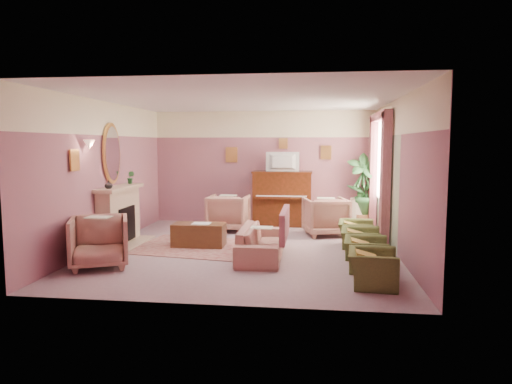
# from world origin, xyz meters

# --- Properties ---
(floor) EXTENTS (5.50, 6.00, 0.01)m
(floor) POSITION_xyz_m (0.00, 0.00, 0.00)
(floor) COLOR gray
(floor) RESTS_ON ground
(ceiling) EXTENTS (5.50, 6.00, 0.01)m
(ceiling) POSITION_xyz_m (0.00, 0.00, 2.80)
(ceiling) COLOR white
(ceiling) RESTS_ON wall_back
(wall_back) EXTENTS (5.50, 0.02, 2.80)m
(wall_back) POSITION_xyz_m (0.00, 3.00, 1.40)
(wall_back) COLOR #80566C
(wall_back) RESTS_ON floor
(wall_front) EXTENTS (5.50, 0.02, 2.80)m
(wall_front) POSITION_xyz_m (0.00, -3.00, 1.40)
(wall_front) COLOR #80566C
(wall_front) RESTS_ON floor
(wall_left) EXTENTS (0.02, 6.00, 2.80)m
(wall_left) POSITION_xyz_m (-2.75, 0.00, 1.40)
(wall_left) COLOR #80566C
(wall_left) RESTS_ON floor
(wall_right) EXTENTS (0.02, 6.00, 2.80)m
(wall_right) POSITION_xyz_m (2.75, 0.00, 1.40)
(wall_right) COLOR #80566C
(wall_right) RESTS_ON floor
(picture_rail_band) EXTENTS (5.50, 0.01, 0.65)m
(picture_rail_band) POSITION_xyz_m (0.00, 2.99, 2.47)
(picture_rail_band) COLOR #FFF5CA
(picture_rail_band) RESTS_ON wall_back
(stripe_panel) EXTENTS (0.01, 3.00, 2.15)m
(stripe_panel) POSITION_xyz_m (2.73, 1.30, 1.07)
(stripe_panel) COLOR #AAB594
(stripe_panel) RESTS_ON wall_right
(fireplace_surround) EXTENTS (0.30, 1.40, 1.10)m
(fireplace_surround) POSITION_xyz_m (-2.59, 0.20, 0.55)
(fireplace_surround) COLOR tan
(fireplace_surround) RESTS_ON floor
(fireplace_inset) EXTENTS (0.18, 0.72, 0.68)m
(fireplace_inset) POSITION_xyz_m (-2.49, 0.20, 0.40)
(fireplace_inset) COLOR black
(fireplace_inset) RESTS_ON floor
(fire_ember) EXTENTS (0.06, 0.54, 0.10)m
(fire_ember) POSITION_xyz_m (-2.45, 0.20, 0.22)
(fire_ember) COLOR #FF5915
(fire_ember) RESTS_ON floor
(mantel_shelf) EXTENTS (0.40, 1.55, 0.07)m
(mantel_shelf) POSITION_xyz_m (-2.56, 0.20, 1.12)
(mantel_shelf) COLOR tan
(mantel_shelf) RESTS_ON fireplace_surround
(hearth) EXTENTS (0.55, 1.50, 0.02)m
(hearth) POSITION_xyz_m (-2.39, 0.20, 0.01)
(hearth) COLOR tan
(hearth) RESTS_ON floor
(mirror_frame) EXTENTS (0.04, 0.72, 1.20)m
(mirror_frame) POSITION_xyz_m (-2.70, 0.20, 1.80)
(mirror_frame) COLOR gold
(mirror_frame) RESTS_ON wall_left
(mirror_glass) EXTENTS (0.01, 0.60, 1.06)m
(mirror_glass) POSITION_xyz_m (-2.67, 0.20, 1.80)
(mirror_glass) COLOR silver
(mirror_glass) RESTS_ON wall_left
(sconce_shade) EXTENTS (0.20, 0.20, 0.16)m
(sconce_shade) POSITION_xyz_m (-2.62, -0.85, 1.98)
(sconce_shade) COLOR #D6A687
(sconce_shade) RESTS_ON wall_left
(piano) EXTENTS (1.40, 0.60, 1.30)m
(piano) POSITION_xyz_m (0.50, 2.68, 0.65)
(piano) COLOR #481E0C
(piano) RESTS_ON floor
(piano_keyshelf) EXTENTS (1.30, 0.12, 0.06)m
(piano_keyshelf) POSITION_xyz_m (0.50, 2.33, 0.72)
(piano_keyshelf) COLOR #481E0C
(piano_keyshelf) RESTS_ON piano
(piano_keys) EXTENTS (1.20, 0.08, 0.02)m
(piano_keys) POSITION_xyz_m (0.50, 2.33, 0.76)
(piano_keys) COLOR white
(piano_keys) RESTS_ON piano
(piano_top) EXTENTS (1.45, 0.65, 0.04)m
(piano_top) POSITION_xyz_m (0.50, 2.68, 1.31)
(piano_top) COLOR #481E0C
(piano_top) RESTS_ON piano
(television) EXTENTS (0.80, 0.12, 0.48)m
(television) POSITION_xyz_m (0.50, 2.63, 1.60)
(television) COLOR black
(television) RESTS_ON piano
(print_back_left) EXTENTS (0.30, 0.03, 0.38)m
(print_back_left) POSITION_xyz_m (-0.80, 2.96, 1.72)
(print_back_left) COLOR gold
(print_back_left) RESTS_ON wall_back
(print_back_right) EXTENTS (0.26, 0.03, 0.34)m
(print_back_right) POSITION_xyz_m (1.55, 2.96, 1.78)
(print_back_right) COLOR gold
(print_back_right) RESTS_ON wall_back
(print_back_mid) EXTENTS (0.22, 0.03, 0.26)m
(print_back_mid) POSITION_xyz_m (0.50, 2.96, 2.00)
(print_back_mid) COLOR gold
(print_back_mid) RESTS_ON wall_back
(print_left_wall) EXTENTS (0.03, 0.28, 0.36)m
(print_left_wall) POSITION_xyz_m (-2.71, -1.20, 1.72)
(print_left_wall) COLOR gold
(print_left_wall) RESTS_ON wall_left
(window_blind) EXTENTS (0.03, 1.40, 1.80)m
(window_blind) POSITION_xyz_m (2.70, 1.55, 1.70)
(window_blind) COLOR beige
(window_blind) RESTS_ON wall_right
(curtain_left) EXTENTS (0.16, 0.34, 2.60)m
(curtain_left) POSITION_xyz_m (2.62, 0.63, 1.30)
(curtain_left) COLOR #9A505B
(curtain_left) RESTS_ON floor
(curtain_right) EXTENTS (0.16, 0.34, 2.60)m
(curtain_right) POSITION_xyz_m (2.62, 2.47, 1.30)
(curtain_right) COLOR #9A505B
(curtain_right) RESTS_ON floor
(pelmet) EXTENTS (0.16, 2.20, 0.16)m
(pelmet) POSITION_xyz_m (2.62, 1.55, 2.56)
(pelmet) COLOR #9A505B
(pelmet) RESTS_ON wall_right
(mantel_plant) EXTENTS (0.16, 0.16, 0.28)m
(mantel_plant) POSITION_xyz_m (-2.55, 0.75, 1.29)
(mantel_plant) COLOR #2C6532
(mantel_plant) RESTS_ON mantel_shelf
(mantel_vase) EXTENTS (0.16, 0.16, 0.16)m
(mantel_vase) POSITION_xyz_m (-2.55, -0.30, 1.23)
(mantel_vase) COLOR #FFF5CA
(mantel_vase) RESTS_ON mantel_shelf
(area_rug) EXTENTS (2.73, 2.14, 0.01)m
(area_rug) POSITION_xyz_m (-0.88, 0.08, 0.01)
(area_rug) COLOR #A36760
(area_rug) RESTS_ON floor
(coffee_table) EXTENTS (1.00, 0.51, 0.45)m
(coffee_table) POSITION_xyz_m (-0.95, 0.15, 0.23)
(coffee_table) COLOR #55341B
(coffee_table) RESTS_ON floor
(table_paper) EXTENTS (0.35, 0.28, 0.01)m
(table_paper) POSITION_xyz_m (-0.90, 0.15, 0.46)
(table_paper) COLOR white
(table_paper) RESTS_ON coffee_table
(sofa) EXTENTS (0.62, 1.85, 0.75)m
(sofa) POSITION_xyz_m (0.35, -0.54, 0.37)
(sofa) COLOR tan
(sofa) RESTS_ON floor
(sofa_throw) EXTENTS (0.09, 1.40, 0.52)m
(sofa_throw) POSITION_xyz_m (0.75, -0.54, 0.60)
(sofa_throw) COLOR #9A505B
(sofa_throw) RESTS_ON sofa
(floral_armchair_left) EXTENTS (0.88, 0.88, 0.92)m
(floral_armchair_left) POSITION_xyz_m (-0.68, 1.85, 0.46)
(floral_armchair_left) COLOR tan
(floral_armchair_left) RESTS_ON floor
(floral_armchair_right) EXTENTS (0.88, 0.88, 0.92)m
(floral_armchair_right) POSITION_xyz_m (1.52, 1.58, 0.46)
(floral_armchair_right) COLOR tan
(floral_armchair_right) RESTS_ON floor
(floral_armchair_front) EXTENTS (0.88, 0.88, 0.92)m
(floral_armchair_front) POSITION_xyz_m (-2.18, -1.50, 0.46)
(floral_armchair_front) COLOR tan
(floral_armchair_front) RESTS_ON floor
(olive_chair_a) EXTENTS (0.54, 0.77, 0.67)m
(olive_chair_a) POSITION_xyz_m (2.08, -1.96, 0.33)
(olive_chair_a) COLOR #53602C
(olive_chair_a) RESTS_ON floor
(olive_chair_b) EXTENTS (0.54, 0.77, 0.67)m
(olive_chair_b) POSITION_xyz_m (2.08, -1.14, 0.33)
(olive_chair_b) COLOR #53602C
(olive_chair_b) RESTS_ON floor
(olive_chair_c) EXTENTS (0.54, 0.77, 0.67)m
(olive_chair_c) POSITION_xyz_m (2.08, -0.32, 0.33)
(olive_chair_c) COLOR #53602C
(olive_chair_c) RESTS_ON floor
(olive_chair_d) EXTENTS (0.54, 0.77, 0.67)m
(olive_chair_d) POSITION_xyz_m (2.08, 0.50, 0.33)
(olive_chair_d) COLOR #53602C
(olive_chair_d) RESTS_ON floor
(side_table) EXTENTS (0.52, 0.52, 0.70)m
(side_table) POSITION_xyz_m (2.39, 2.64, 0.35)
(side_table) COLOR silver
(side_table) RESTS_ON floor
(side_plant_big) EXTENTS (0.30, 0.30, 0.34)m
(side_plant_big) POSITION_xyz_m (2.39, 2.64, 0.87)
(side_plant_big) COLOR #2C6532
(side_plant_big) RESTS_ON side_table
(side_plant_small) EXTENTS (0.16, 0.16, 0.28)m
(side_plant_small) POSITION_xyz_m (2.51, 2.54, 0.84)
(side_plant_small) COLOR #2C6532
(side_plant_small) RESTS_ON side_table
(palm_pot) EXTENTS (0.34, 0.34, 0.34)m
(palm_pot) POSITION_xyz_m (2.41, 2.50, 0.17)
(palm_pot) COLOR #93623E
(palm_pot) RESTS_ON floor
(palm_plant) EXTENTS (0.76, 0.76, 1.44)m
(palm_plant) POSITION_xyz_m (2.41, 2.50, 1.06)
(palm_plant) COLOR #2C6532
(palm_plant) RESTS_ON palm_pot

